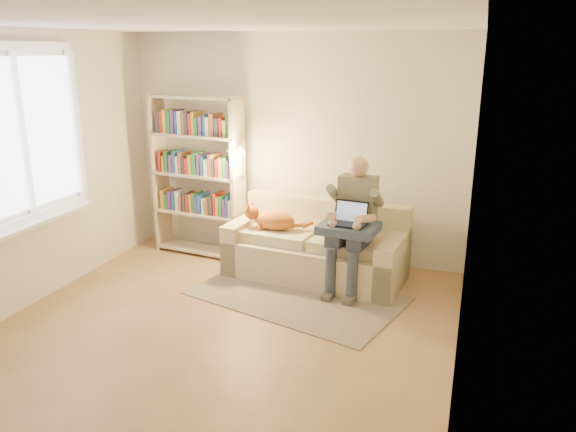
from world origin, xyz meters
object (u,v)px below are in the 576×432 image
(person, at_px, (353,217))
(bookshelf, at_px, (198,169))
(cat, at_px, (274,220))
(sofa, at_px, (317,250))
(laptop, at_px, (347,218))

(person, distance_m, bookshelf, 2.03)
(cat, bearing_deg, sofa, 14.74)
(cat, height_order, laptop, laptop)
(sofa, bearing_deg, bookshelf, 177.03)
(cat, distance_m, bookshelf, 1.19)
(laptop, xyz_separation_m, bookshelf, (-1.93, 0.53, 0.27))
(sofa, xyz_separation_m, laptop, (0.40, -0.31, 0.50))
(person, bearing_deg, cat, 178.39)
(sofa, relative_size, person, 1.44)
(sofa, height_order, bookshelf, bookshelf)
(person, height_order, cat, person)
(person, xyz_separation_m, bookshelf, (-1.97, 0.42, 0.29))
(sofa, distance_m, laptop, 0.71)
(cat, distance_m, laptop, 0.92)
(sofa, height_order, laptop, laptop)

